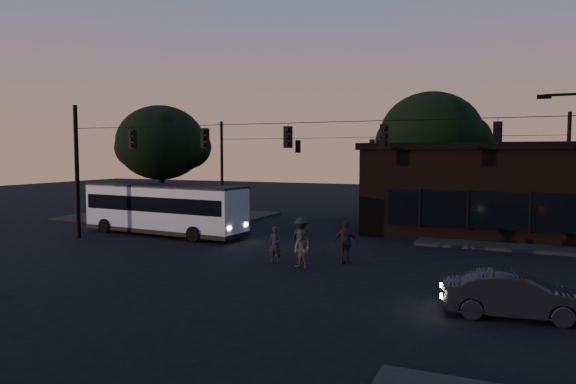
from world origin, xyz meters
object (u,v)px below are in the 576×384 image
at_px(building, 500,188).
at_px(pedestrian_b, 302,249).
at_px(pedestrian_c, 346,242).
at_px(car, 515,295).
at_px(pedestrian_a, 275,245).
at_px(pedestrian_d, 302,237).
at_px(bus, 164,207).

relative_size(building, pedestrian_b, 9.46).
distance_m(building, pedestrian_c, 14.16).
bearing_deg(building, car, -87.72).
relative_size(building, pedestrian_a, 9.69).
bearing_deg(car, pedestrian_d, 51.15).
bearing_deg(car, pedestrian_a, 59.93).
distance_m(bus, pedestrian_a, 10.35).
height_order(bus, pedestrian_a, bus).
relative_size(car, pedestrian_d, 2.16).
height_order(building, car, building).
relative_size(pedestrian_c, pedestrian_d, 1.02).
height_order(building, pedestrian_a, building).
height_order(bus, car, bus).
height_order(bus, pedestrian_b, bus).
distance_m(bus, pedestrian_b, 12.02).
distance_m(pedestrian_b, pedestrian_d, 2.32).
relative_size(pedestrian_b, pedestrian_c, 0.85).
height_order(building, pedestrian_b, building).
xyz_separation_m(pedestrian_a, pedestrian_b, (1.53, -0.68, 0.02)).
bearing_deg(pedestrian_a, pedestrian_d, 57.11).
xyz_separation_m(car, pedestrian_c, (-6.64, 5.04, 0.29)).
distance_m(pedestrian_b, pedestrian_c, 2.15).
bearing_deg(car, pedestrian_c, 45.98).
relative_size(car, pedestrian_b, 2.48).
height_order(pedestrian_a, pedestrian_b, pedestrian_b).
distance_m(bus, pedestrian_d, 10.42).
xyz_separation_m(bus, car, (18.89, -8.61, -1.00)).
height_order(pedestrian_a, pedestrian_c, pedestrian_c).
bearing_deg(pedestrian_d, pedestrian_c, -168.09).
bearing_deg(bus, pedestrian_c, -11.06).
height_order(pedestrian_a, pedestrian_d, pedestrian_d).
bearing_deg(building, pedestrian_b, -117.20).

